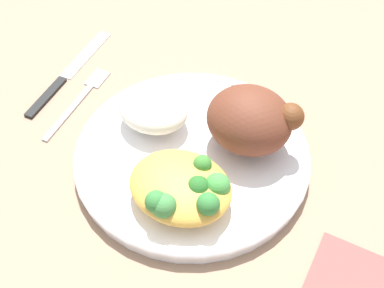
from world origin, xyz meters
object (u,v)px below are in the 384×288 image
(roasted_chicken, at_px, (251,120))
(mac_cheese_with_broccoli, at_px, (183,188))
(knife, at_px, (64,77))
(rice_pile, at_px, (153,109))
(fork, at_px, (80,98))
(plate, at_px, (192,155))

(roasted_chicken, bearing_deg, mac_cheese_with_broccoli, -103.87)
(knife, bearing_deg, rice_pile, -8.40)
(roasted_chicken, xyz_separation_m, mac_cheese_with_broccoli, (-0.03, -0.11, -0.02))
(roasted_chicken, xyz_separation_m, rice_pile, (-0.11, -0.03, -0.02))
(rice_pile, xyz_separation_m, mac_cheese_with_broccoli, (0.09, -0.08, -0.00))
(roasted_chicken, relative_size, fork, 0.74)
(roasted_chicken, height_order, knife, roasted_chicken)
(plate, height_order, mac_cheese_with_broccoli, mac_cheese_with_broccoli)
(roasted_chicken, distance_m, mac_cheese_with_broccoli, 0.11)
(fork, bearing_deg, roasted_chicken, 6.09)
(rice_pile, relative_size, mac_cheese_with_broccoli, 0.77)
(rice_pile, distance_m, knife, 0.17)
(plate, bearing_deg, knife, 169.38)
(rice_pile, relative_size, fork, 0.60)
(plate, relative_size, knife, 1.44)
(plate, bearing_deg, mac_cheese_with_broccoli, -69.03)
(plate, bearing_deg, rice_pile, 163.88)
(plate, distance_m, fork, 0.18)
(roasted_chicken, height_order, rice_pile, roasted_chicken)
(mac_cheese_with_broccoli, relative_size, knife, 0.59)
(roasted_chicken, bearing_deg, plate, -139.29)
(fork, bearing_deg, mac_cheese_with_broccoli, -22.09)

